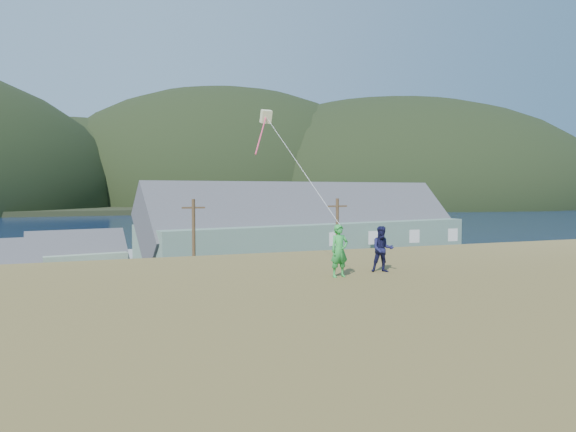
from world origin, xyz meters
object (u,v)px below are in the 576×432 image
Objects in this scene: kite_flyer_navy at (382,249)px; wharf at (97,259)px; shed_palegreen_far at (77,258)px; lodge at (311,234)px; kite_flyer_green at (339,251)px; shed_white at (153,292)px.

wharf is at bearing 119.72° from kite_flyer_navy.
lodge is at bearing -26.16° from shed_palegreen_far.
shed_palegreen_far is 46.26m from kite_flyer_green.
lodge is 5.07× the size of shed_white.
kite_flyer_navy is (5.44, -25.19, 5.92)m from shed_white.
kite_flyer_navy is (-12.77, -37.57, 2.96)m from lodge.
lodge is at bearing 63.89° from kite_flyer_green.
kite_flyer_green reaches higher than kite_flyer_navy.
kite_flyer_navy is at bearing -92.43° from shed_white.
shed_white is 0.69× the size of shed_palegreen_far.
wharf is 16.63× the size of kite_flyer_navy.
lodge reaches higher than shed_palegreen_far.
shed_white is (-18.22, -12.38, -2.96)m from lodge.
shed_white is 26.44m from kite_flyer_navy.
lodge reaches higher than kite_flyer_navy.
shed_palegreen_far is (-24.49, 6.88, -2.43)m from lodge.
wharf is 3.43× the size of shed_white.
lodge is at bearing 91.43° from kite_flyer_navy.
shed_palegreen_far is 6.47× the size of kite_flyer_green.
lodge is (22.64, -21.31, 4.57)m from wharf.
shed_palegreen_far is at bearing 93.42° from shed_white.
shed_white is at bearing -156.44° from lodge.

